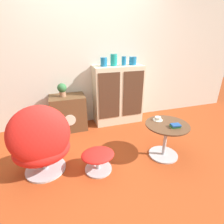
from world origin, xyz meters
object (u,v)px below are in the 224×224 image
at_px(vase_inner_right, 124,61).
at_px(vase_rightmost, 133,61).
at_px(sideboard, 118,95).
at_px(egg_chair, 41,143).
at_px(coffee_table, 166,136).
at_px(vase_leftmost, 104,62).
at_px(teacup, 158,119).
at_px(vase_inner_left, 114,60).
at_px(potted_plant, 62,89).
at_px(book_stack, 175,126).
at_px(tv_console, 69,113).
at_px(ottoman, 98,157).

height_order(vase_inner_right, vase_rightmost, vase_inner_right).
distance_m(sideboard, egg_chair, 1.73).
bearing_deg(vase_rightmost, sideboard, -179.19).
bearing_deg(coffee_table, vase_leftmost, 112.23).
bearing_deg(teacup, vase_inner_left, 104.02).
relative_size(coffee_table, potted_plant, 2.53).
distance_m(vase_inner_right, book_stack, 1.51).
distance_m(sideboard, teacup, 1.11).
xyz_separation_m(egg_chair, vase_leftmost, (1.06, 1.11, 0.72)).
relative_size(vase_leftmost, vase_inner_left, 0.75).
bearing_deg(egg_chair, tv_console, 70.13).
bearing_deg(book_stack, vase_rightmost, 90.72).
relative_size(vase_inner_left, vase_rightmost, 1.38).
distance_m(coffee_table, teacup, 0.26).
xyz_separation_m(teacup, book_stack, (0.10, -0.25, 0.00)).
xyz_separation_m(ottoman, vase_rightmost, (0.98, 1.25, 0.96)).
distance_m(vase_leftmost, potted_plant, 0.84).
xyz_separation_m(tv_console, ottoman, (0.24, -1.22, -0.12)).
distance_m(egg_chair, ottoman, 0.69).
distance_m(potted_plant, book_stack, 1.86).
height_order(tv_console, potted_plant, potted_plant).
relative_size(vase_inner_right, potted_plant, 0.68).
bearing_deg(egg_chair, coffee_table, -5.21).
xyz_separation_m(egg_chair, vase_inner_right, (1.43, 1.11, 0.72)).
relative_size(egg_chair, teacup, 6.90).
height_order(egg_chair, vase_rightmost, vase_rightmost).
relative_size(ottoman, book_stack, 3.21).
relative_size(tv_console, ottoman, 1.51).
relative_size(tv_console, vase_inner_right, 4.00).
relative_size(sideboard, coffee_table, 1.89).
relative_size(egg_chair, ottoman, 2.26).
height_order(egg_chair, vase_leftmost, vase_leftmost).
height_order(sideboard, vase_inner_right, vase_inner_right).
bearing_deg(teacup, tv_console, 136.37).
bearing_deg(tv_console, potted_plant, 179.53).
distance_m(tv_console, vase_inner_left, 1.22).
xyz_separation_m(vase_leftmost, teacup, (0.46, -1.10, -0.64)).
height_order(coffee_table, book_stack, book_stack).
height_order(vase_inner_left, vase_rightmost, vase_inner_left).
bearing_deg(teacup, vase_rightmost, 85.60).
xyz_separation_m(vase_rightmost, teacup, (-0.08, -1.10, -0.64)).
distance_m(sideboard, vase_inner_left, 0.64).
bearing_deg(vase_inner_right, coffee_table, -83.48).
bearing_deg(teacup, egg_chair, -179.87).
bearing_deg(egg_chair, vase_inner_right, 37.72).
bearing_deg(egg_chair, vase_rightmost, 34.62).
bearing_deg(vase_rightmost, vase_inner_right, 180.00).
bearing_deg(sideboard, tv_console, -178.55).
bearing_deg(coffee_table, ottoman, -179.94).
bearing_deg(tv_console, coffee_table, -45.93).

